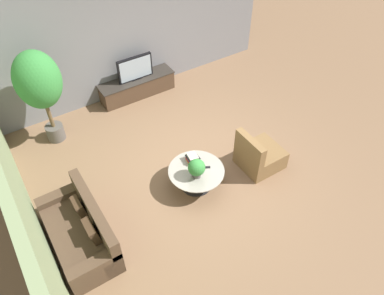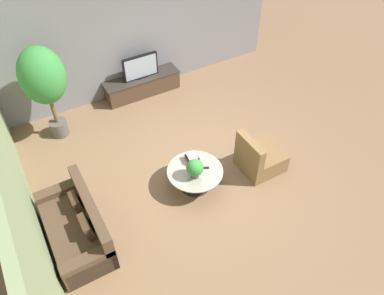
{
  "view_description": "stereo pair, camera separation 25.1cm",
  "coord_description": "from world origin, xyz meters",
  "px_view_note": "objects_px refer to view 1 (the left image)",
  "views": [
    {
      "loc": [
        -2.97,
        -4.19,
        5.62
      ],
      "look_at": [
        -0.19,
        0.15,
        0.55
      ],
      "focal_mm": 35.0,
      "sensor_mm": 36.0,
      "label": 1
    },
    {
      "loc": [
        -2.76,
        -4.32,
        5.62
      ],
      "look_at": [
        -0.19,
        0.15,
        0.55
      ],
      "focal_mm": 35.0,
      "sensor_mm": 36.0,
      "label": 2
    }
  ],
  "objects_px": {
    "potted_palm_tall": "(39,83)",
    "potted_plant_tabletop": "(197,168)",
    "media_console": "(137,86)",
    "coffee_table": "(196,175)",
    "television": "(135,68)",
    "couch_by_wall": "(81,232)",
    "armchair_wicker": "(259,156)"
  },
  "relations": [
    {
      "from": "couch_by_wall",
      "to": "potted_plant_tabletop",
      "type": "bearing_deg",
      "value": 87.35
    },
    {
      "from": "coffee_table",
      "to": "potted_plant_tabletop",
      "type": "relative_size",
      "value": 2.68
    },
    {
      "from": "coffee_table",
      "to": "potted_plant_tabletop",
      "type": "height_order",
      "value": "potted_plant_tabletop"
    },
    {
      "from": "coffee_table",
      "to": "television",
      "type": "bearing_deg",
      "value": 83.32
    },
    {
      "from": "media_console",
      "to": "potted_plant_tabletop",
      "type": "distance_m",
      "value": 3.42
    },
    {
      "from": "potted_palm_tall",
      "to": "media_console",
      "type": "bearing_deg",
      "value": 11.96
    },
    {
      "from": "coffee_table",
      "to": "potted_palm_tall",
      "type": "xyz_separation_m",
      "value": [
        -1.84,
        2.77,
        1.15
      ]
    },
    {
      "from": "media_console",
      "to": "television",
      "type": "relative_size",
      "value": 2.16
    },
    {
      "from": "couch_by_wall",
      "to": "potted_palm_tall",
      "type": "height_order",
      "value": "potted_palm_tall"
    },
    {
      "from": "coffee_table",
      "to": "potted_palm_tall",
      "type": "height_order",
      "value": "potted_palm_tall"
    },
    {
      "from": "television",
      "to": "coffee_table",
      "type": "relative_size",
      "value": 0.82
    },
    {
      "from": "coffee_table",
      "to": "armchair_wicker",
      "type": "xyz_separation_m",
      "value": [
        1.34,
        -0.23,
        -0.03
      ]
    },
    {
      "from": "media_console",
      "to": "potted_plant_tabletop",
      "type": "height_order",
      "value": "potted_plant_tabletop"
    },
    {
      "from": "television",
      "to": "potted_palm_tall",
      "type": "distance_m",
      "value": 2.37
    },
    {
      "from": "potted_palm_tall",
      "to": "coffee_table",
      "type": "bearing_deg",
      "value": -56.46
    },
    {
      "from": "potted_palm_tall",
      "to": "potted_plant_tabletop",
      "type": "distance_m",
      "value": 3.48
    },
    {
      "from": "television",
      "to": "potted_plant_tabletop",
      "type": "bearing_deg",
      "value": -97.7
    },
    {
      "from": "television",
      "to": "potted_palm_tall",
      "type": "bearing_deg",
      "value": -168.08
    },
    {
      "from": "coffee_table",
      "to": "armchair_wicker",
      "type": "relative_size",
      "value": 1.23
    },
    {
      "from": "media_console",
      "to": "potted_plant_tabletop",
      "type": "bearing_deg",
      "value": -97.7
    },
    {
      "from": "media_console",
      "to": "potted_palm_tall",
      "type": "distance_m",
      "value": 2.57
    },
    {
      "from": "couch_by_wall",
      "to": "potted_palm_tall",
      "type": "distance_m",
      "value": 3.06
    },
    {
      "from": "television",
      "to": "armchair_wicker",
      "type": "distance_m",
      "value": 3.63
    },
    {
      "from": "coffee_table",
      "to": "media_console",
      "type": "bearing_deg",
      "value": 83.33
    },
    {
      "from": "armchair_wicker",
      "to": "coffee_table",
      "type": "bearing_deg",
      "value": 80.34
    },
    {
      "from": "coffee_table",
      "to": "potted_palm_tall",
      "type": "bearing_deg",
      "value": 123.54
    },
    {
      "from": "armchair_wicker",
      "to": "potted_plant_tabletop",
      "type": "distance_m",
      "value": 1.47
    },
    {
      "from": "coffee_table",
      "to": "couch_by_wall",
      "type": "relative_size",
      "value": 0.6
    },
    {
      "from": "couch_by_wall",
      "to": "media_console",
      "type": "bearing_deg",
      "value": 140.75
    },
    {
      "from": "television",
      "to": "potted_palm_tall",
      "type": "xyz_separation_m",
      "value": [
        -2.22,
        -0.47,
        0.69
      ]
    },
    {
      "from": "television",
      "to": "couch_by_wall",
      "type": "relative_size",
      "value": 0.5
    },
    {
      "from": "media_console",
      "to": "coffee_table",
      "type": "bearing_deg",
      "value": -96.67
    }
  ]
}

